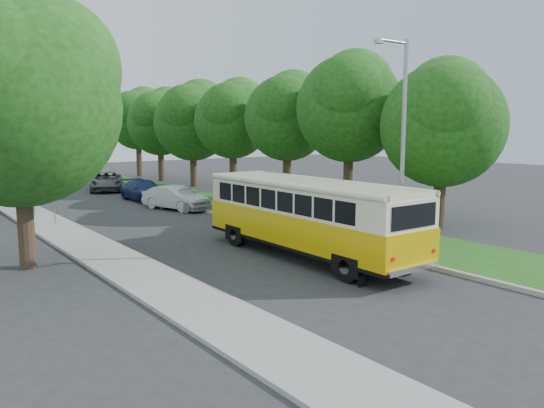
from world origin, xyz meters
TOP-DOWN VIEW (x-y plane):
  - ground at (0.00, 0.00)m, footprint 120.00×120.00m
  - curb at (3.60, 5.00)m, footprint 0.20×70.00m
  - grass_verge at (5.95, 5.00)m, footprint 4.50×70.00m
  - sidewalk at (-4.80, 5.00)m, footprint 2.20×70.00m
  - treeline at (3.15, 17.99)m, footprint 24.27×41.91m
  - lamppost_near at (4.21, -2.50)m, footprint 1.71×0.16m
  - lamppost_far at (-4.70, 16.00)m, footprint 1.71×0.16m
  - warning_sign at (-4.50, 11.98)m, footprint 0.56×0.10m
  - vintage_bus at (1.25, -0.65)m, footprint 2.66×10.00m
  - car_silver at (3.00, 12.82)m, footprint 2.25×4.24m
  - car_white at (2.69, 13.17)m, footprint 2.74×4.56m
  - car_blue at (2.82, 18.01)m, footprint 1.98×4.74m
  - car_grey at (2.84, 25.30)m, footprint 4.05×5.77m

SIDE VIEW (x-z plane):
  - ground at x=0.00m, z-range 0.00..0.00m
  - sidewalk at x=-4.80m, z-range 0.00..0.12m
  - grass_verge at x=5.95m, z-range 0.00..0.13m
  - curb at x=3.60m, z-range 0.00..0.15m
  - car_blue at x=2.82m, z-range 0.00..1.37m
  - car_silver at x=3.00m, z-range 0.00..1.37m
  - car_white at x=2.69m, z-range 0.00..1.42m
  - car_grey at x=2.84m, z-range 0.00..1.46m
  - vintage_bus at x=1.25m, z-range 0.00..2.96m
  - warning_sign at x=-4.50m, z-range 0.46..2.96m
  - lamppost_far at x=-4.70m, z-range 0.37..7.87m
  - lamppost_near at x=4.21m, z-range 0.37..8.37m
  - treeline at x=3.15m, z-range 1.20..10.66m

